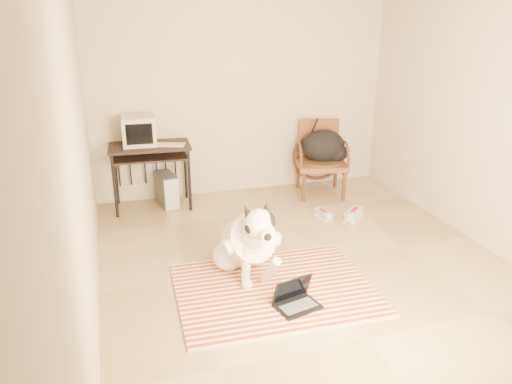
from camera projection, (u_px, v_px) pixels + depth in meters
name	position (u px, v px, depth m)	size (l,w,h in m)	color
floor	(303.00, 261.00, 5.08)	(4.50, 4.50, 0.00)	#9C895F
wall_back	(243.00, 94.00, 6.62)	(4.50, 4.50, 0.00)	#BEB19B
wall_front	(475.00, 230.00, 2.59)	(4.50, 4.50, 0.00)	#BEB19B
wall_left	(80.00, 149.00, 4.06)	(4.50, 4.50, 0.00)	#BEB19B
wall_right	(487.00, 118.00, 5.16)	(4.50, 4.50, 0.00)	#BEB19B
rug	(275.00, 289.00, 4.56)	(1.82, 1.42, 0.02)	#B53012
dog	(248.00, 243.00, 4.70)	(0.57, 1.18, 0.87)	silver
laptop	(296.00, 299.00, 4.27)	(0.42, 0.34, 0.26)	black
computer_desk	(150.00, 154.00, 6.21)	(1.02, 0.61, 0.83)	black
crt_monitor	(139.00, 131.00, 6.13)	(0.42, 0.41, 0.36)	#BBAC92
desk_keyboard	(169.00, 145.00, 6.14)	(0.38, 0.14, 0.02)	#BBAC92
pc_tower	(167.00, 190.00, 6.44)	(0.26, 0.48, 0.43)	#4C4C4E
rattan_chair	(321.00, 158.00, 6.79)	(0.77, 0.76, 0.98)	brown
backpack	(325.00, 147.00, 6.72)	(0.63, 0.49, 0.44)	black
sneaker_left	(323.00, 215.00, 6.11)	(0.14, 0.28, 0.09)	silver
sneaker_right	(354.00, 215.00, 6.08)	(0.33, 0.32, 0.12)	silver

